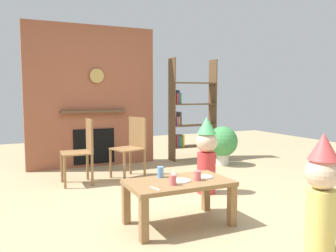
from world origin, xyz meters
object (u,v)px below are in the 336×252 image
(paper_plate_rear, at_px, (181,181))
(child_with_cone_hat, at_px, (322,190))
(bookshelf, at_px, (189,114))
(dining_chair_left, at_px, (83,147))
(birthday_cake_slice, at_px, (175,173))
(paper_cup_near_right, at_px, (160,172))
(paper_cup_near_left, at_px, (173,180))
(coffee_table, at_px, (179,188))
(child_in_pink, at_px, (206,153))
(dining_chair_middle, at_px, (133,143))
(paper_cup_center, at_px, (197,176))
(potted_plant_tall, at_px, (223,142))
(paper_plate_front, at_px, (204,177))

(paper_plate_rear, bearing_deg, child_with_cone_hat, -52.47)
(bookshelf, distance_m, dining_chair_left, 2.42)
(bookshelf, height_order, birthday_cake_slice, bookshelf)
(paper_plate_rear, bearing_deg, paper_cup_near_right, 117.15)
(paper_cup_near_left, height_order, birthday_cake_slice, paper_cup_near_left)
(coffee_table, distance_m, child_in_pink, 1.15)
(dining_chair_left, height_order, dining_chair_middle, same)
(birthday_cake_slice, distance_m, child_with_cone_hat, 1.36)
(child_with_cone_hat, bearing_deg, paper_cup_center, -4.96)
(dining_chair_middle, xyz_separation_m, potted_plant_tall, (1.73, 0.19, -0.11))
(paper_plate_rear, relative_size, birthday_cake_slice, 1.84)
(child_in_pink, distance_m, dining_chair_left, 1.73)
(coffee_table, bearing_deg, paper_cup_near_left, -135.00)
(paper_cup_near_right, relative_size, potted_plant_tall, 0.16)
(potted_plant_tall, bearing_deg, child_with_cone_hat, -110.71)
(child_in_pink, bearing_deg, paper_cup_near_left, -0.05)
(birthday_cake_slice, bearing_deg, potted_plant_tall, 46.40)
(paper_cup_near_right, bearing_deg, paper_cup_center, -43.71)
(dining_chair_left, bearing_deg, bookshelf, -154.53)
(coffee_table, relative_size, potted_plant_tall, 1.45)
(paper_cup_center, bearing_deg, paper_cup_near_left, -169.73)
(dining_chair_middle, bearing_deg, bookshelf, -164.74)
(bookshelf, distance_m, paper_cup_near_left, 3.51)
(paper_cup_near_left, bearing_deg, paper_cup_center, 10.27)
(bookshelf, distance_m, paper_plate_rear, 3.38)
(coffee_table, relative_size, paper_cup_near_left, 10.69)
(bookshelf, height_order, coffee_table, bookshelf)
(bookshelf, height_order, paper_cup_near_right, bookshelf)
(child_in_pink, height_order, potted_plant_tall, child_in_pink)
(birthday_cake_slice, xyz_separation_m, potted_plant_tall, (1.92, 2.02, -0.07))
(bookshelf, xyz_separation_m, paper_cup_near_left, (-1.79, -3.00, -0.38))
(child_with_cone_hat, bearing_deg, birthday_cake_slice, -4.88)
(birthday_cake_slice, distance_m, child_in_pink, 1.01)
(bookshelf, relative_size, dining_chair_left, 2.11)
(bookshelf, relative_size, paper_plate_front, 10.88)
(paper_cup_near_left, xyz_separation_m, child_with_cone_hat, (0.87, -0.88, 0.03))
(paper_cup_near_left, height_order, paper_plate_rear, paper_cup_near_left)
(paper_cup_center, height_order, potted_plant_tall, potted_plant_tall)
(potted_plant_tall, bearing_deg, birthday_cake_slice, -133.60)
(paper_cup_near_left, bearing_deg, coffee_table, 45.00)
(bookshelf, xyz_separation_m, dining_chair_middle, (-1.45, -0.90, -0.35))
(coffee_table, relative_size, dining_chair_left, 1.10)
(birthday_cake_slice, height_order, dining_chair_left, dining_chair_left)
(coffee_table, distance_m, dining_chair_middle, 2.00)
(paper_plate_front, xyz_separation_m, child_in_pink, (0.51, 0.79, 0.08))
(child_with_cone_hat, bearing_deg, paper_plate_rear, 0.39)
(paper_cup_center, bearing_deg, bookshelf, 62.98)
(paper_cup_center, bearing_deg, potted_plant_tall, 51.39)
(coffee_table, height_order, dining_chair_left, dining_chair_left)
(bookshelf, distance_m, potted_plant_tall, 0.90)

